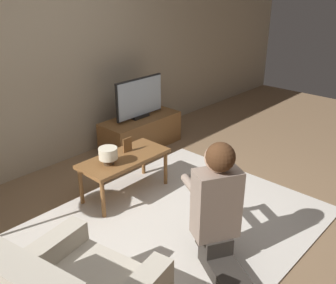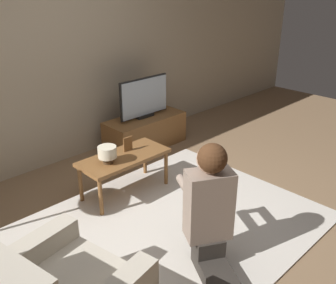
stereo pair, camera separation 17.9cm
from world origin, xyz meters
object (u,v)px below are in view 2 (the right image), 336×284
Objects in this scene: table_lamp at (107,153)px; person_kneeling at (210,207)px; tv at (144,98)px; coffee_table at (124,160)px.

person_kneeling is at bearing -90.11° from table_lamp.
person_kneeling is 1.27m from table_lamp.
tv is 1.39m from table_lamp.
tv is 1.24m from coffee_table.
person_kneeling is (-1.15, -2.05, -0.15)m from tv.
person_kneeling is at bearing -99.26° from coffee_table.
table_lamp is (0.00, 1.27, 0.00)m from person_kneeling.
table_lamp is at bearing -145.91° from tv.
table_lamp is at bearing -175.80° from coffee_table.
table_lamp is (-0.21, -0.02, 0.15)m from coffee_table.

